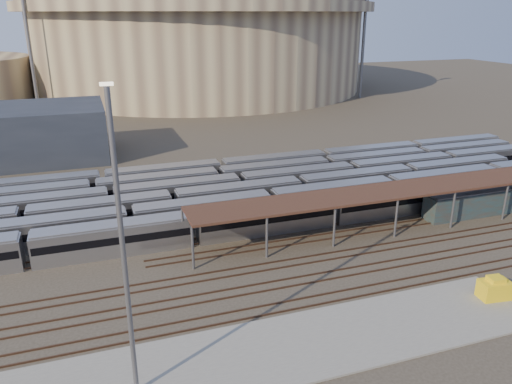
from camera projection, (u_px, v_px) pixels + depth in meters
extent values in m
plane|color=#383026|center=(266.00, 263.00, 56.21)|extent=(420.00, 420.00, 0.00)
cube|color=gray|center=(271.00, 352.00, 41.29)|extent=(50.00, 9.00, 0.20)
cube|color=#A1A1A6|center=(194.00, 229.00, 60.74)|extent=(112.00, 2.90, 3.60)
cube|color=#A1A1A6|center=(271.00, 205.00, 68.05)|extent=(112.00, 2.90, 3.60)
cube|color=#A1A1A6|center=(174.00, 206.00, 67.91)|extent=(112.00, 2.90, 3.60)
cube|color=#A1A1A6|center=(241.00, 188.00, 74.99)|extent=(112.00, 2.90, 3.60)
cube|color=#A1A1A6|center=(219.00, 181.00, 78.05)|extent=(112.00, 2.90, 3.60)
cube|color=#A1A1A6|center=(221.00, 172.00, 82.25)|extent=(112.00, 2.90, 3.60)
cylinder|color=slate|center=(193.00, 248.00, 54.06)|extent=(0.30, 0.30, 5.00)
cylinder|color=slate|center=(183.00, 229.00, 58.86)|extent=(0.30, 0.30, 5.00)
cylinder|color=slate|center=(267.00, 237.00, 56.69)|extent=(0.30, 0.30, 5.00)
cylinder|color=slate|center=(252.00, 220.00, 61.50)|extent=(0.30, 0.30, 5.00)
cylinder|color=slate|center=(334.00, 227.00, 59.33)|extent=(0.30, 0.30, 5.00)
cylinder|color=slate|center=(315.00, 211.00, 64.13)|extent=(0.30, 0.30, 5.00)
cylinder|color=slate|center=(396.00, 218.00, 61.96)|extent=(0.30, 0.30, 5.00)
cylinder|color=slate|center=(373.00, 204.00, 66.76)|extent=(0.30, 0.30, 5.00)
cylinder|color=slate|center=(453.00, 210.00, 64.59)|extent=(0.30, 0.30, 5.00)
cylinder|color=slate|center=(427.00, 196.00, 69.40)|extent=(0.30, 0.30, 5.00)
cylinder|color=slate|center=(505.00, 202.00, 67.23)|extent=(0.30, 0.30, 5.00)
cylinder|color=slate|center=(476.00, 190.00, 72.03)|extent=(0.30, 0.30, 5.00)
cube|color=#3D1E18|center=(414.00, 188.00, 64.78)|extent=(60.00, 6.00, 0.30)
cube|color=#4C3323|center=(271.00, 269.00, 54.62)|extent=(170.00, 0.12, 0.18)
cube|color=#4C3323|center=(267.00, 263.00, 55.95)|extent=(170.00, 0.12, 0.18)
cube|color=#4C3323|center=(285.00, 287.00, 51.06)|extent=(170.00, 0.12, 0.18)
cube|color=#4C3323|center=(280.00, 280.00, 52.40)|extent=(170.00, 0.12, 0.18)
cube|color=#4C3323|center=(301.00, 308.00, 47.50)|extent=(170.00, 0.12, 0.18)
cube|color=#4C3323|center=(295.00, 300.00, 48.84)|extent=(170.00, 0.12, 0.18)
cylinder|color=tan|center=(199.00, 49.00, 183.69)|extent=(116.00, 116.00, 28.00)
cylinder|color=tan|center=(198.00, 4.00, 178.45)|extent=(124.00, 124.00, 3.00)
cylinder|color=slate|center=(29.00, 46.00, 138.76)|extent=(1.00, 1.00, 36.00)
cylinder|color=slate|center=(363.00, 41.00, 160.58)|extent=(1.00, 1.00, 36.00)
cylinder|color=slate|center=(97.00, 37.00, 189.38)|extent=(1.00, 1.00, 36.00)
cube|color=#1D4149|center=(473.00, 204.00, 69.01)|extent=(14.54, 2.82, 3.39)
cylinder|color=slate|center=(124.00, 255.00, 33.14)|extent=(0.36, 0.36, 22.32)
cube|color=#FFF2CC|center=(106.00, 84.00, 29.33)|extent=(0.80, 0.31, 0.20)
cube|color=yellow|center=(494.00, 289.00, 48.69)|extent=(3.10, 2.15, 1.81)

